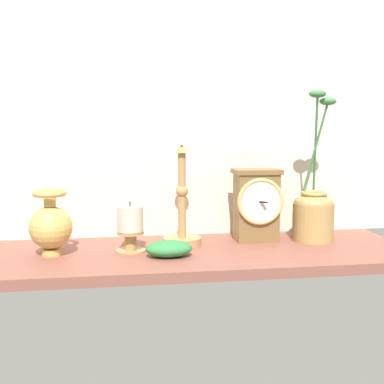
{
  "coord_description": "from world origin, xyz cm",
  "views": [
    {
      "loc": [
        -20.86,
        -116.39,
        29.45
      ],
      "look_at": [
        -2.87,
        0.0,
        14.0
      ],
      "focal_mm": 47.3,
      "sensor_mm": 36.0,
      "label": 1
    }
  ],
  "objects_px": {
    "candlestick_tall_left": "(182,197)",
    "pillar_candle_front": "(130,227)",
    "mantel_clock": "(257,204)",
    "brass_vase_bulbous": "(51,225)",
    "brass_vase_jar": "(314,211)"
  },
  "relations": [
    {
      "from": "mantel_clock",
      "to": "pillar_candle_front",
      "type": "height_order",
      "value": "mantel_clock"
    },
    {
      "from": "mantel_clock",
      "to": "candlestick_tall_left",
      "type": "bearing_deg",
      "value": -176.52
    },
    {
      "from": "brass_vase_jar",
      "to": "pillar_candle_front",
      "type": "relative_size",
      "value": 3.2
    },
    {
      "from": "mantel_clock",
      "to": "candlestick_tall_left",
      "type": "height_order",
      "value": "candlestick_tall_left"
    },
    {
      "from": "mantel_clock",
      "to": "pillar_candle_front",
      "type": "xyz_separation_m",
      "value": [
        -0.32,
        -0.06,
        -0.04
      ]
    },
    {
      "from": "brass_vase_bulbous",
      "to": "pillar_candle_front",
      "type": "bearing_deg",
      "value": 3.38
    },
    {
      "from": "mantel_clock",
      "to": "brass_vase_jar",
      "type": "xyz_separation_m",
      "value": [
        0.15,
        -0.02,
        -0.02
      ]
    },
    {
      "from": "brass_vase_jar",
      "to": "pillar_candle_front",
      "type": "xyz_separation_m",
      "value": [
        -0.47,
        -0.05,
        -0.02
      ]
    },
    {
      "from": "candlestick_tall_left",
      "to": "brass_vase_jar",
      "type": "xyz_separation_m",
      "value": [
        0.34,
        -0.01,
        -0.04
      ]
    },
    {
      "from": "brass_vase_bulbous",
      "to": "brass_vase_jar",
      "type": "distance_m",
      "value": 0.65
    },
    {
      "from": "candlestick_tall_left",
      "to": "brass_vase_jar",
      "type": "height_order",
      "value": "candlestick_tall_left"
    },
    {
      "from": "candlestick_tall_left",
      "to": "brass_vase_jar",
      "type": "relative_size",
      "value": 1.14
    },
    {
      "from": "mantel_clock",
      "to": "brass_vase_bulbous",
      "type": "distance_m",
      "value": 0.51
    },
    {
      "from": "brass_vase_bulbous",
      "to": "brass_vase_jar",
      "type": "relative_size",
      "value": 0.4
    },
    {
      "from": "candlestick_tall_left",
      "to": "pillar_candle_front",
      "type": "xyz_separation_m",
      "value": [
        -0.13,
        -0.05,
        -0.06
      ]
    }
  ]
}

